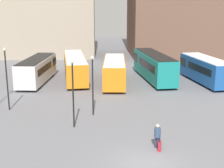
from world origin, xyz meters
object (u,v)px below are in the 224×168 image
bus_1 (75,66)px  suitcase (160,146)px  bus_4 (205,69)px  traveler (157,134)px  bus_2 (114,70)px  bus_3 (153,65)px  bus_0 (37,69)px  lamp_post_3 (73,88)px  lamp_post_2 (6,74)px  lamp_post_1 (93,81)px

bus_1 → suitcase: (6.84, -21.08, -1.28)m
bus_4 → traveler: 20.13m
bus_1 → suitcase: size_ratio=13.00×
bus_2 → bus_3: bus_3 is taller
bus_0 → bus_4: size_ratio=1.01×
bus_2 → lamp_post_3: lamp_post_3 is taller
bus_2 → lamp_post_2: size_ratio=1.80×
bus_4 → traveler: bus_4 is taller
bus_1 → traveler: 21.66m
suitcase → bus_4: bearing=-5.9°
lamp_post_2 → lamp_post_3: 7.57m
bus_1 → lamp_post_3: size_ratio=2.37×
bus_1 → lamp_post_3: 16.79m
bus_1 → lamp_post_1: (2.48, -13.97, 1.42)m
bus_1 → bus_4: bearing=-106.3°
bus_0 → lamp_post_3: (5.52, -15.00, 1.50)m
bus_3 → traveler: 20.09m
bus_3 → traveler: (-3.21, -19.82, -0.82)m
bus_2 → lamp_post_3: 14.51m
bus_0 → traveler: bus_0 is taller
suitcase → lamp_post_1: bearing=52.0°
bus_4 → lamp_post_1: bearing=122.4°
bus_4 → suitcase: size_ratio=10.38×
bus_3 → suitcase: (-3.13, -20.33, -1.46)m
bus_4 → lamp_post_1: lamp_post_1 is taller
bus_3 → bus_4: (6.02, -1.93, -0.16)m
bus_3 → lamp_post_1: size_ratio=2.33×
bus_1 → bus_4: 16.21m
bus_1 → bus_4: size_ratio=1.25×
lamp_post_2 → bus_3: bearing=37.4°
suitcase → lamp_post_1: size_ratio=0.19×
bus_2 → bus_4: size_ratio=1.01×
bus_2 → bus_4: 11.08m
lamp_post_3 → bus_2: bearing=74.5°
bus_0 → bus_2: bearing=-91.2°
bus_1 → lamp_post_2: size_ratio=2.23×
traveler → suitcase: 0.82m
suitcase → lamp_post_3: (-5.79, 4.39, 2.78)m
bus_0 → suitcase: (11.31, -19.39, -1.28)m
bus_4 → lamp_post_1: size_ratio=1.95×
bus_3 → lamp_post_3: bearing=144.7°
bus_3 → lamp_post_2: size_ratio=2.12×
bus_1 → bus_3: bus_3 is taller
traveler → lamp_post_2: lamp_post_2 is taller
suitcase → lamp_post_3: size_ratio=0.18×
bus_4 → suitcase: bearing=146.0°
bus_4 → lamp_post_2: 23.20m
bus_1 → bus_0: bearing=103.9°
bus_4 → suitcase: 20.58m
bus_1 → lamp_post_1: lamp_post_1 is taller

